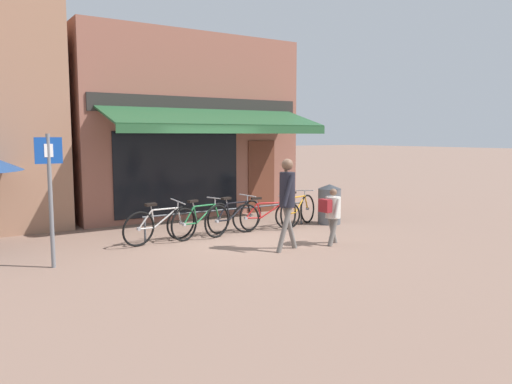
{
  "coord_description": "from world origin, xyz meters",
  "views": [
    {
      "loc": [
        -5.63,
        -9.11,
        2.24
      ],
      "look_at": [
        0.12,
        -0.29,
        1.05
      ],
      "focal_mm": 35.0,
      "sensor_mm": 36.0,
      "label": 1
    }
  ],
  "objects_px": {
    "bicycle_green": "(202,220)",
    "bicycle_orange": "(298,210)",
    "bicycle_red": "(267,216)",
    "litter_bin": "(329,204)",
    "bicycle_black": "(234,217)",
    "pedestrian_child": "(332,210)",
    "bicycle_silver": "(160,225)",
    "parking_sign": "(50,186)",
    "pedestrian_adult": "(287,193)"
  },
  "relations": [
    {
      "from": "parking_sign",
      "to": "bicycle_green",
      "type": "bearing_deg",
      "value": 15.04
    },
    {
      "from": "bicycle_silver",
      "to": "bicycle_green",
      "type": "distance_m",
      "value": 0.99
    },
    {
      "from": "bicycle_red",
      "to": "pedestrian_adult",
      "type": "distance_m",
      "value": 2.19
    },
    {
      "from": "bicycle_red",
      "to": "pedestrian_child",
      "type": "relative_size",
      "value": 1.47
    },
    {
      "from": "bicycle_orange",
      "to": "litter_bin",
      "type": "relative_size",
      "value": 1.6
    },
    {
      "from": "bicycle_black",
      "to": "bicycle_orange",
      "type": "height_order",
      "value": "same"
    },
    {
      "from": "bicycle_silver",
      "to": "pedestrian_adult",
      "type": "height_order",
      "value": "pedestrian_adult"
    },
    {
      "from": "bicycle_silver",
      "to": "pedestrian_child",
      "type": "height_order",
      "value": "pedestrian_child"
    },
    {
      "from": "bicycle_red",
      "to": "parking_sign",
      "type": "xyz_separation_m",
      "value": [
        -4.93,
        -0.75,
        1.04
      ]
    },
    {
      "from": "bicycle_red",
      "to": "pedestrian_child",
      "type": "xyz_separation_m",
      "value": [
        0.27,
        -1.97,
        0.35
      ]
    },
    {
      "from": "bicycle_green",
      "to": "bicycle_black",
      "type": "distance_m",
      "value": 0.79
    },
    {
      "from": "bicycle_black",
      "to": "litter_bin",
      "type": "bearing_deg",
      "value": -18.04
    },
    {
      "from": "pedestrian_child",
      "to": "bicycle_silver",
      "type": "bearing_deg",
      "value": 141.66
    },
    {
      "from": "bicycle_black",
      "to": "pedestrian_adult",
      "type": "xyz_separation_m",
      "value": [
        0.05,
        -1.95,
        0.74
      ]
    },
    {
      "from": "bicycle_orange",
      "to": "parking_sign",
      "type": "bearing_deg",
      "value": 165.03
    },
    {
      "from": "bicycle_red",
      "to": "bicycle_orange",
      "type": "xyz_separation_m",
      "value": [
        1.03,
        0.13,
        0.03
      ]
    },
    {
      "from": "bicycle_red",
      "to": "parking_sign",
      "type": "relative_size",
      "value": 0.76
    },
    {
      "from": "pedestrian_child",
      "to": "bicycle_orange",
      "type": "bearing_deg",
      "value": 67.01
    },
    {
      "from": "bicycle_green",
      "to": "pedestrian_child",
      "type": "xyz_separation_m",
      "value": [
        1.92,
        -2.1,
        0.33
      ]
    },
    {
      "from": "bicycle_silver",
      "to": "parking_sign",
      "type": "bearing_deg",
      "value": -171.29
    },
    {
      "from": "bicycle_green",
      "to": "pedestrian_child",
      "type": "bearing_deg",
      "value": -63.52
    },
    {
      "from": "bicycle_black",
      "to": "bicycle_orange",
      "type": "bearing_deg",
      "value": -13.07
    },
    {
      "from": "bicycle_silver",
      "to": "parking_sign",
      "type": "xyz_separation_m",
      "value": [
        -2.28,
        -0.83,
        1.01
      ]
    },
    {
      "from": "bicycle_green",
      "to": "bicycle_black",
      "type": "xyz_separation_m",
      "value": [
        0.79,
        -0.06,
        0.01
      ]
    },
    {
      "from": "bicycle_silver",
      "to": "bicycle_red",
      "type": "relative_size",
      "value": 1.02
    },
    {
      "from": "bicycle_red",
      "to": "bicycle_silver",
      "type": "bearing_deg",
      "value": -170.86
    },
    {
      "from": "bicycle_black",
      "to": "bicycle_orange",
      "type": "distance_m",
      "value": 1.89
    },
    {
      "from": "parking_sign",
      "to": "pedestrian_child",
      "type": "bearing_deg",
      "value": -13.22
    },
    {
      "from": "bicycle_black",
      "to": "pedestrian_adult",
      "type": "distance_m",
      "value": 2.08
    },
    {
      "from": "bicycle_silver",
      "to": "litter_bin",
      "type": "distance_m",
      "value": 4.52
    },
    {
      "from": "litter_bin",
      "to": "parking_sign",
      "type": "distance_m",
      "value": 6.89
    },
    {
      "from": "bicycle_green",
      "to": "parking_sign",
      "type": "xyz_separation_m",
      "value": [
        -3.27,
        -0.88,
        1.01
      ]
    },
    {
      "from": "bicycle_silver",
      "to": "litter_bin",
      "type": "xyz_separation_m",
      "value": [
        4.51,
        -0.16,
        0.12
      ]
    },
    {
      "from": "bicycle_red",
      "to": "pedestrian_child",
      "type": "distance_m",
      "value": 2.02
    },
    {
      "from": "bicycle_silver",
      "to": "bicycle_orange",
      "type": "bearing_deg",
      "value": -10.48
    },
    {
      "from": "bicycle_orange",
      "to": "pedestrian_child",
      "type": "distance_m",
      "value": 2.25
    },
    {
      "from": "bicycle_green",
      "to": "bicycle_red",
      "type": "bearing_deg",
      "value": -20.45
    },
    {
      "from": "bicycle_green",
      "to": "bicycle_orange",
      "type": "bearing_deg",
      "value": -16.05
    },
    {
      "from": "bicycle_green",
      "to": "bicycle_orange",
      "type": "relative_size",
      "value": 1.05
    },
    {
      "from": "bicycle_red",
      "to": "litter_bin",
      "type": "height_order",
      "value": "litter_bin"
    },
    {
      "from": "bicycle_green",
      "to": "bicycle_red",
      "type": "xyz_separation_m",
      "value": [
        1.65,
        -0.13,
        -0.02
      ]
    },
    {
      "from": "pedestrian_adult",
      "to": "litter_bin",
      "type": "distance_m",
      "value": 3.29
    },
    {
      "from": "parking_sign",
      "to": "bicycle_silver",
      "type": "bearing_deg",
      "value": 19.95
    },
    {
      "from": "bicycle_black",
      "to": "bicycle_orange",
      "type": "xyz_separation_m",
      "value": [
        1.89,
        0.06,
        -0.0
      ]
    },
    {
      "from": "bicycle_green",
      "to": "bicycle_orange",
      "type": "height_order",
      "value": "bicycle_orange"
    },
    {
      "from": "bicycle_silver",
      "to": "bicycle_black",
      "type": "relative_size",
      "value": 0.99
    },
    {
      "from": "bicycle_red",
      "to": "bicycle_orange",
      "type": "distance_m",
      "value": 1.03
    },
    {
      "from": "bicycle_silver",
      "to": "bicycle_orange",
      "type": "distance_m",
      "value": 3.67
    },
    {
      "from": "bicycle_orange",
      "to": "bicycle_red",
      "type": "bearing_deg",
      "value": 163.65
    },
    {
      "from": "bicycle_orange",
      "to": "bicycle_silver",
      "type": "bearing_deg",
      "value": 157.4
    }
  ]
}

